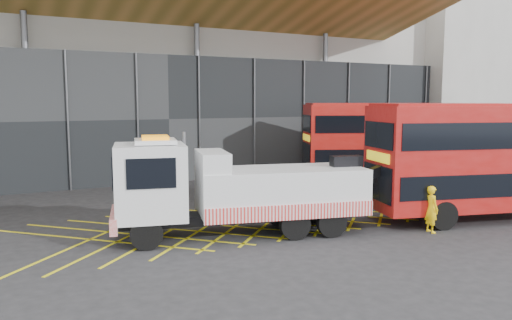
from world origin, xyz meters
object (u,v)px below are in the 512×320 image
recovery_truck (234,189)px  worker (431,209)px  bus_second (401,138)px  bus_towed (509,155)px

recovery_truck → worker: recovery_truck is taller
bus_second → worker: 13.04m
worker → bus_second: bearing=-29.6°
bus_towed → bus_second: (3.20, 9.86, -0.02)m
bus_towed → worker: size_ratio=6.81×
recovery_truck → worker: bearing=-10.3°
recovery_truck → worker: (7.06, -3.20, -0.90)m
bus_towed → worker: (-4.85, -0.23, -1.87)m
bus_second → worker: bearing=-105.6°
bus_towed → worker: 5.20m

